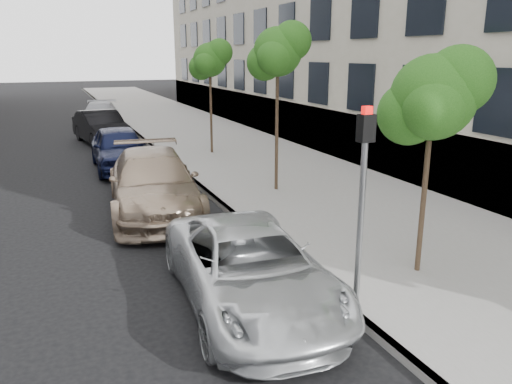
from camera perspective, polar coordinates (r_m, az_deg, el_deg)
ground at (r=7.60m, az=5.96°, el=-17.96°), size 160.00×160.00×0.00m
sidewalk at (r=30.72m, az=-8.54°, el=7.65°), size 6.40×72.00×0.14m
curb at (r=30.12m, az=-14.35°, el=7.19°), size 0.15×72.00×0.14m
tree_near at (r=9.50m, az=19.70°, el=10.19°), size 1.82×1.62×4.20m
tree_mid at (r=14.94m, az=2.58°, el=15.72°), size 1.75×1.55×4.96m
tree_far at (r=21.01m, az=-5.24°, el=14.80°), size 1.70×1.50×4.65m
signal_pole at (r=7.93m, az=12.09°, el=0.62°), size 0.25×0.19×3.29m
minivan at (r=8.54m, az=-0.70°, el=-8.65°), size 2.62×5.06×1.36m
suv at (r=13.75m, az=-11.63°, el=1.03°), size 2.93×5.86×1.63m
sedan_blue at (r=19.30m, az=-15.35°, el=4.85°), size 1.97×4.69×1.58m
sedan_black at (r=25.18m, az=-17.26°, el=7.07°), size 2.44×4.98×1.57m
sedan_rear at (r=30.93m, az=-17.36°, el=8.41°), size 2.81×5.27×1.45m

